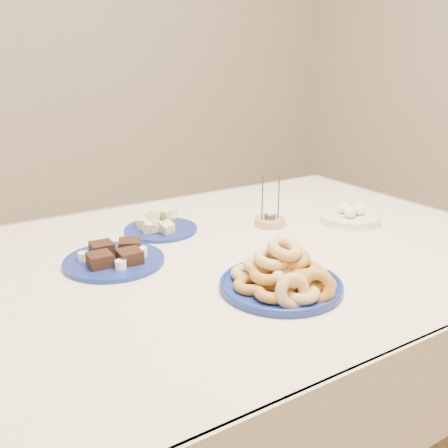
{
  "coord_description": "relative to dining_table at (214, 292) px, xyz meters",
  "views": [
    {
      "loc": [
        -0.62,
        -1.03,
        1.24
      ],
      "look_at": [
        0.0,
        -0.05,
        0.85
      ],
      "focal_mm": 40.0,
      "sensor_mm": 36.0,
      "label": 1
    }
  ],
  "objects": [
    {
      "name": "melon_plate",
      "position": [
        -0.04,
        0.25,
        0.13
      ],
      "size": [
        0.27,
        0.27,
        0.07
      ],
      "rotation": [
        0.0,
        0.0,
        0.28
      ],
      "color": "navy",
      "rests_on": "dining_table"
    },
    {
      "name": "brownie_plate",
      "position": [
        -0.24,
        0.09,
        0.12
      ],
      "size": [
        0.28,
        0.28,
        0.04
      ],
      "rotation": [
        0.0,
        0.0,
        -0.12
      ],
      "color": "navy",
      "rests_on": "dining_table"
    },
    {
      "name": "dining_table",
      "position": [
        0.0,
        0.0,
        0.0
      ],
      "size": [
        1.71,
        1.11,
        0.75
      ],
      "color": "brown",
      "rests_on": "ground"
    },
    {
      "name": "egg_bowl",
      "position": [
        0.5,
        0.0,
        0.13
      ],
      "size": [
        0.23,
        0.23,
        0.06
      ],
      "rotation": [
        0.0,
        0.0,
        0.33
      ],
      "color": "#EFE5CF",
      "rests_on": "dining_table"
    },
    {
      "name": "donut_platter",
      "position": [
        0.02,
        -0.26,
        0.14
      ],
      "size": [
        0.34,
        0.34,
        0.12
      ],
      "rotation": [
        0.0,
        0.0,
        -0.28
      ],
      "color": "navy",
      "rests_on": "dining_table"
    },
    {
      "name": "candle_holder",
      "position": [
        0.27,
        0.11,
        0.12
      ],
      "size": [
        0.11,
        0.11,
        0.16
      ],
      "rotation": [
        0.0,
        0.0,
        -0.21
      ],
      "color": "tan",
      "rests_on": "dining_table"
    }
  ]
}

